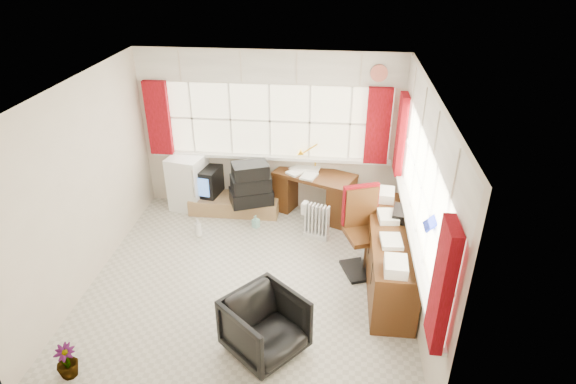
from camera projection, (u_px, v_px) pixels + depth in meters
name	position (u px, v px, depth m)	size (l,w,h in m)	color
ground	(250.00, 281.00, 6.16)	(4.00, 4.00, 0.00)	beige
room_walls	(245.00, 176.00, 5.45)	(4.00, 4.00, 4.00)	beige
window_back	(270.00, 153.00, 7.42)	(3.70, 0.12, 3.60)	#FFF4C9
window_right	(414.00, 227.00, 5.53)	(0.12, 3.70, 3.60)	#FFF4C9
curtains	(329.00, 151.00, 6.20)	(3.83, 3.83, 1.15)	maroon
overhead_cabinets	(337.00, 89.00, 5.87)	(3.98, 3.98, 0.48)	white
desk	(314.00, 191.00, 7.49)	(1.34, 1.03, 0.73)	#562E14
desk_lamp	(316.00, 151.00, 7.38)	(0.15, 0.13, 0.42)	#DC9E09
task_chair	(362.00, 226.00, 6.16)	(0.62, 0.64, 1.16)	black
office_chair	(265.00, 326.00, 4.98)	(0.71, 0.74, 0.67)	black
radiator	(317.00, 224.00, 6.95)	(0.39, 0.25, 0.54)	white
credenza	(389.00, 255.00, 5.99)	(0.50, 2.00, 0.85)	#562E14
file_tray	(404.00, 214.00, 6.05)	(0.28, 0.36, 0.12)	black
tv_bench	(235.00, 204.00, 7.66)	(1.40, 0.50, 0.25)	#A68353
crt_tv	(204.00, 181.00, 7.63)	(0.56, 0.53, 0.44)	black
hifi_stack	(251.00, 185.00, 7.31)	(0.73, 0.61, 0.66)	black
mini_fridge	(189.00, 182.00, 7.65)	(0.62, 0.62, 0.88)	white
spray_bottle_a	(198.00, 227.00, 7.02)	(0.11, 0.11, 0.29)	silver
spray_bottle_b	(256.00, 221.00, 7.25)	(0.09, 0.09, 0.20)	#83C3B8
flower_vase	(67.00, 361.00, 4.75)	(0.21, 0.21, 0.38)	black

